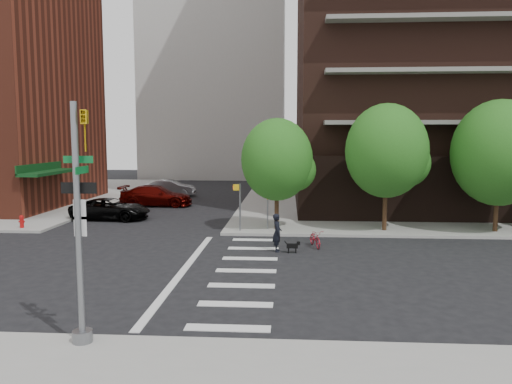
{
  "coord_description": "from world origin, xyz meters",
  "views": [
    {
      "loc": [
        4.66,
        -19.28,
        5.3
      ],
      "look_at": [
        3.0,
        6.0,
        2.5
      ],
      "focal_mm": 35.0,
      "sensor_mm": 36.0,
      "label": 1
    }
  ],
  "objects": [
    {
      "name": "tree_a",
      "position": [
        4.0,
        8.5,
        4.04
      ],
      "size": [
        4.0,
        4.0,
        5.9
      ],
      "color": "#301E11",
      "rests_on": "sidewalk_ne"
    },
    {
      "name": "crosswalk",
      "position": [
        2.21,
        -0.0,
        0.01
      ],
      "size": [
        3.85,
        13.0,
        0.01
      ],
      "color": "silver",
      "rests_on": "ground"
    },
    {
      "name": "parked_car_black",
      "position": [
        -6.77,
        11.8,
        0.69
      ],
      "size": [
        2.62,
        5.13,
        1.39
      ],
      "primitive_type": "imported",
      "rotation": [
        0.0,
        0.0,
        1.51
      ],
      "color": "black",
      "rests_on": "ground"
    },
    {
      "name": "tree_b",
      "position": [
        10.0,
        8.5,
        4.54
      ],
      "size": [
        4.5,
        4.5,
        6.65
      ],
      "color": "#301E11",
      "rests_on": "sidewalk_ne"
    },
    {
      "name": "ground",
      "position": [
        0.0,
        0.0,
        0.0
      ],
      "size": [
        120.0,
        120.0,
        0.0
      ],
      "primitive_type": "plane",
      "color": "black",
      "rests_on": "ground"
    },
    {
      "name": "dog_walker",
      "position": [
        4.15,
        3.49,
        0.89
      ],
      "size": [
        0.68,
        0.48,
        1.77
      ],
      "primitive_type": "imported",
      "rotation": [
        0.0,
        0.0,
        1.65
      ],
      "color": "black",
      "rests_on": "ground"
    },
    {
      "name": "fire_hydrant",
      "position": [
        -10.5,
        7.8,
        0.55
      ],
      "size": [
        0.24,
        0.24,
        0.73
      ],
      "color": "#A50C0C",
      "rests_on": "sidewalk_nw"
    },
    {
      "name": "sidewalk_ne",
      "position": [
        20.5,
        23.5,
        0.07
      ],
      "size": [
        39.0,
        33.0,
        0.15
      ],
      "primitive_type": "cube",
      "color": "gray",
      "rests_on": "ground"
    },
    {
      "name": "parked_car_maroon",
      "position": [
        -5.5,
        18.2,
        0.8
      ],
      "size": [
        2.31,
        5.54,
        1.6
      ],
      "primitive_type": "imported",
      "rotation": [
        0.0,
        0.0,
        1.56
      ],
      "color": "#460603",
      "rests_on": "ground"
    },
    {
      "name": "scooter",
      "position": [
        5.97,
        4.57,
        0.42
      ],
      "size": [
        0.91,
        1.68,
        0.84
      ],
      "primitive_type": "imported",
      "rotation": [
        0.0,
        0.0,
        0.23
      ],
      "color": "maroon",
      "rests_on": "ground"
    },
    {
      "name": "pedestrian_signal",
      "position": [
        2.32,
        7.92,
        1.85
      ],
      "size": [
        2.18,
        0.67,
        2.6
      ],
      "color": "slate",
      "rests_on": "sidewalk_ne"
    },
    {
      "name": "parked_car_silver",
      "position": [
        -5.98,
        24.74,
        0.74
      ],
      "size": [
        1.76,
        4.58,
        1.49
      ],
      "primitive_type": "imported",
      "rotation": [
        0.0,
        0.0,
        1.61
      ],
      "color": "#919397",
      "rests_on": "ground"
    },
    {
      "name": "dog",
      "position": [
        4.88,
        3.24,
        0.33
      ],
      "size": [
        0.62,
        0.18,
        0.53
      ],
      "rotation": [
        0.0,
        0.0,
        0.02
      ],
      "color": "black",
      "rests_on": "ground"
    },
    {
      "name": "tree_c",
      "position": [
        16.0,
        8.5,
        4.45
      ],
      "size": [
        5.0,
        5.0,
        6.8
      ],
      "color": "#301E11",
      "rests_on": "sidewalk_ne"
    },
    {
      "name": "traffic_signal",
      "position": [
        -0.47,
        -7.49,
        2.7
      ],
      "size": [
        0.9,
        0.75,
        6.0
      ],
      "color": "slate",
      "rests_on": "sidewalk_s"
    }
  ]
}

